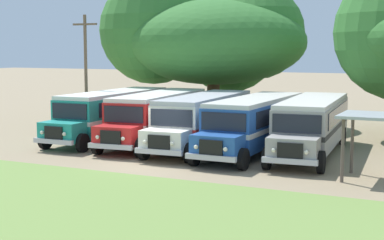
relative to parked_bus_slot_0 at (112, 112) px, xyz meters
The scene contains 9 objects.
ground_plane 8.64m from the parked_bus_slot_0, 43.93° to the right, with size 220.00×220.00×0.00m, color #937F60.
foreground_grass_strip 15.09m from the parked_bus_slot_0, 65.93° to the right, with size 80.00×10.68×0.01m, color olive.
parked_bus_slot_0 is the anchor object (origin of this frame).
parked_bus_slot_1 3.14m from the parked_bus_slot_0, ahead, with size 3.59×10.98×2.82m.
parked_bus_slot_2 6.21m from the parked_bus_slot_0, ahead, with size 3.24×10.92×2.82m.
parked_bus_slot_3 9.33m from the parked_bus_slot_0, ahead, with size 2.73×10.85×2.82m.
parked_bus_slot_4 12.17m from the parked_bus_slot_0, ahead, with size 3.52×10.97×2.82m.
broad_shade_tree 10.94m from the parked_bus_slot_0, 78.16° to the left, with size 14.81×12.99×10.67m.
utility_pole 3.88m from the parked_bus_slot_0, 156.56° to the left, with size 1.80×0.20×7.52m.
Camera 1 is at (13.48, -23.53, 5.34)m, focal length 54.64 mm.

